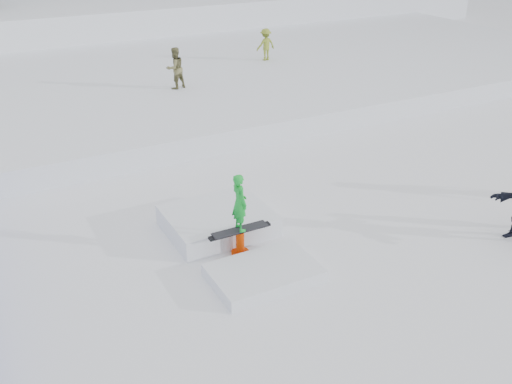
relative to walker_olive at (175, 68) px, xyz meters
name	(u,v)px	position (x,y,z in m)	size (l,w,h in m)	color
ground	(278,273)	(-2.44, -12.74, -1.65)	(120.00, 120.00, 0.00)	white
snow_berm	(43,20)	(-2.44, 17.26, -0.45)	(60.00, 14.00, 2.40)	white
snow_midrise	(100,86)	(-2.44, 3.26, -1.25)	(50.00, 18.00, 0.80)	white
walker_olive	(175,68)	(0.00, 0.00, 0.00)	(0.82, 0.64, 1.70)	olive
walker_ygreen	(266,44)	(5.72, 2.63, -0.08)	(0.99, 0.57, 1.53)	olive
jib_rail_feature	(230,232)	(-2.82, -11.00, -1.34)	(2.60, 4.40, 2.11)	white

